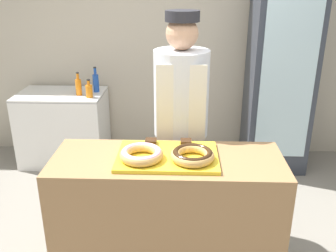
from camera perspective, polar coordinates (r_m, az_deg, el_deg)
The scene contains 13 objects.
wall_back at distance 4.31m, azimuth 1.06°, elevation 13.16°, with size 8.00×0.06×2.70m.
display_counter at distance 2.62m, azimuth -0.09°, elevation -13.94°, with size 1.48×0.56×0.92m.
serving_tray at distance 2.37m, azimuth -0.09°, elevation -4.66°, with size 0.64×0.44×0.02m.
donut_light_glaze at distance 2.31m, azimuth -4.06°, elevation -4.25°, with size 0.27×0.27×0.06m.
donut_chocolate_glaze at distance 2.29m, azimuth 3.76°, elevation -4.38°, with size 0.27×0.27×0.06m.
brownie_back_left at distance 2.52m, azimuth -2.64°, elevation -2.40°, with size 0.07×0.07×0.03m.
brownie_back_right at distance 2.51m, azimuth 2.76°, elevation -2.48°, with size 0.07×0.07×0.03m.
baker_person at distance 2.87m, azimuth 1.98°, elevation 0.21°, with size 0.41×0.41×1.77m.
beverage_fridge at distance 4.14m, azimuth 16.61°, elevation 6.91°, with size 0.64×0.60×1.99m.
chest_freezer at distance 4.40m, azimuth -15.56°, elevation -0.14°, with size 0.93×0.61×0.81m.
bottle_orange at distance 4.02m, azimuth -11.93°, elevation 5.33°, with size 0.07×0.07×0.19m.
bottle_blue at distance 4.21m, azimuth -10.94°, elevation 6.57°, with size 0.07×0.07×0.28m.
bottle_orange_b at distance 4.13m, azimuth -13.48°, elevation 5.91°, with size 0.06×0.06×0.25m.
Camera 1 is at (0.09, -2.13, 1.98)m, focal length 40.00 mm.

